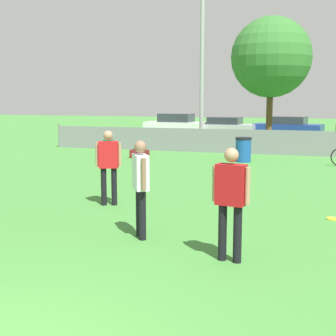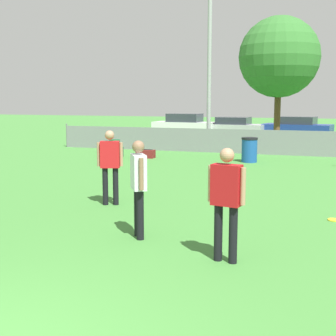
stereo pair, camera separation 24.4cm
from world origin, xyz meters
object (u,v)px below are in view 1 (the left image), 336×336
object	(u,v)px
player_defender_red	(231,196)
player_thrower_red	(109,162)
light_pole	(202,48)
gear_bag_sideline	(139,154)
player_receiver_white	(141,181)
parked_car_silver	(225,127)
tree_near_pole	(271,58)
folding_chair_sideline	(110,147)
frisbee_disc	(333,219)
parked_car_blue	(288,127)
trash_bin	(243,150)
parked_car_white	(176,125)

from	to	relation	value
player_defender_red	player_thrower_red	size ratio (longest dim) A/B	1.00
light_pole	gear_bag_sideline	world-z (taller)	light_pole
player_receiver_white	player_thrower_red	distance (m)	2.75
player_receiver_white	parked_car_silver	bearing A→B (deg)	154.26
tree_near_pole	player_thrower_red	world-z (taller)	tree_near_pole
gear_bag_sideline	parked_car_silver	bearing A→B (deg)	84.47
player_thrower_red	gear_bag_sideline	distance (m)	8.89
folding_chair_sideline	light_pole	bearing A→B (deg)	-125.26
frisbee_disc	player_receiver_white	bearing A→B (deg)	-143.86
light_pole	player_thrower_red	size ratio (longest dim) A/B	4.75
frisbee_disc	parked_car_silver	world-z (taller)	parked_car_silver
player_receiver_white	parked_car_blue	world-z (taller)	player_receiver_white
tree_near_pole	player_thrower_red	xyz separation A→B (m)	(-2.16, -14.79, -3.51)
player_receiver_white	parked_car_silver	distance (m)	23.42
light_pole	folding_chair_sideline	xyz separation A→B (m)	(-2.83, -4.71, -4.43)
player_receiver_white	trash_bin	world-z (taller)	player_receiver_white
player_receiver_white	gear_bag_sideline	distance (m)	11.50
light_pole	trash_bin	size ratio (longest dim) A/B	8.52
player_defender_red	parked_car_blue	world-z (taller)	player_defender_red
light_pole	player_defender_red	xyz separation A→B (m)	(4.32, -15.88, -3.87)
tree_near_pole	frisbee_disc	xyz separation A→B (m)	(2.77, -14.59, -4.51)
folding_chair_sideline	parked_car_silver	distance (m)	13.02
gear_bag_sideline	parked_car_blue	distance (m)	14.14
gear_bag_sideline	parked_car_white	size ratio (longest dim) A/B	0.17
parked_car_white	parked_car_silver	xyz separation A→B (m)	(3.33, 0.17, -0.07)
player_defender_red	gear_bag_sideline	bearing A→B (deg)	127.67
player_thrower_red	gear_bag_sideline	size ratio (longest dim) A/B	2.32
tree_near_pole	parked_car_silver	xyz separation A→B (m)	(-3.48, 6.23, -3.89)
frisbee_disc	trash_bin	xyz separation A→B (m)	(-3.12, 8.36, 0.47)
player_thrower_red	player_defender_red	bearing A→B (deg)	-61.25
frisbee_disc	gear_bag_sideline	world-z (taller)	gear_bag_sideline
light_pole	parked_car_silver	size ratio (longest dim) A/B	2.00
frisbee_disc	trash_bin	world-z (taller)	trash_bin
light_pole	player_thrower_red	xyz separation A→B (m)	(0.96, -12.95, -3.87)
gear_bag_sideline	parked_car_silver	xyz separation A→B (m)	(1.21, 12.55, 0.46)
tree_near_pole	light_pole	bearing A→B (deg)	-149.44
player_defender_red	parked_car_white	world-z (taller)	player_defender_red
gear_bag_sideline	parked_car_white	xyz separation A→B (m)	(-2.11, 12.38, 0.53)
folding_chair_sideline	trash_bin	bearing A→B (deg)	178.98
tree_near_pole	gear_bag_sideline	world-z (taller)	tree_near_pole
gear_bag_sideline	light_pole	bearing A→B (deg)	70.61
folding_chair_sideline	frisbee_disc	bearing A→B (deg)	133.07
tree_near_pole	gear_bag_sideline	distance (m)	9.00
tree_near_pole	folding_chair_sideline	bearing A→B (deg)	-132.25
player_thrower_red	parked_car_blue	bearing A→B (deg)	62.63
player_defender_red	frisbee_disc	size ratio (longest dim) A/B	6.91
light_pole	parked_car_white	world-z (taller)	light_pole
frisbee_disc	parked_car_blue	size ratio (longest dim) A/B	0.06
frisbee_disc	parked_car_white	size ratio (longest dim) A/B	0.06
gear_bag_sideline	parked_car_silver	world-z (taller)	parked_car_silver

